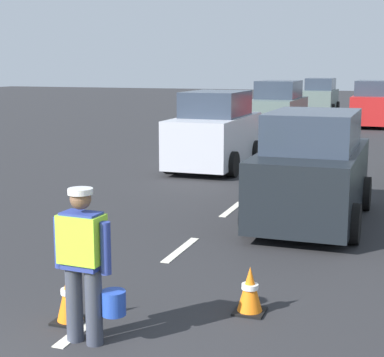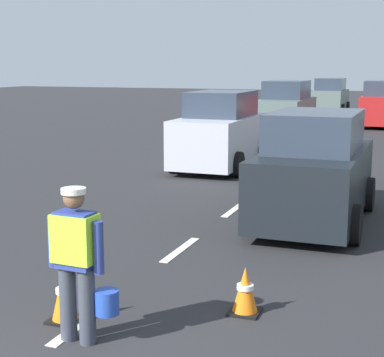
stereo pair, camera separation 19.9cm
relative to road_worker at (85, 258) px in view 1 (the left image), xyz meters
The scene contains 10 objects.
ground_plane 18.79m from the road_worker, 90.69° to the left, with size 96.00×96.00×0.00m, color #28282B.
lane_center_line 22.98m from the road_worker, 90.56° to the left, with size 0.14×46.40×0.01m.
road_worker is the anchor object (origin of this frame).
traffic_cone_near 0.85m from the road_worker, 137.60° to the left, with size 0.36×0.36×0.65m.
traffic_cone_far 2.07m from the road_worker, 43.33° to the left, with size 0.36×0.36×0.57m.
car_oncoming_third 32.62m from the road_worker, 93.71° to the left, with size 2.04×3.96×2.10m.
car_outgoing_ahead 6.18m from the road_worker, 76.48° to the left, with size 1.98×4.16×2.07m.
car_oncoming_second 19.27m from the road_worker, 95.71° to the left, with size 1.98×4.17×2.28m.
car_oncoming_lead 11.51m from the road_worker, 100.54° to the left, with size 2.00×4.08×2.17m.
car_outgoing_far 25.55m from the road_worker, 87.05° to the left, with size 1.94×4.32×2.16m.
Camera 1 is at (3.33, -3.25, 2.91)m, focal length 58.28 mm.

